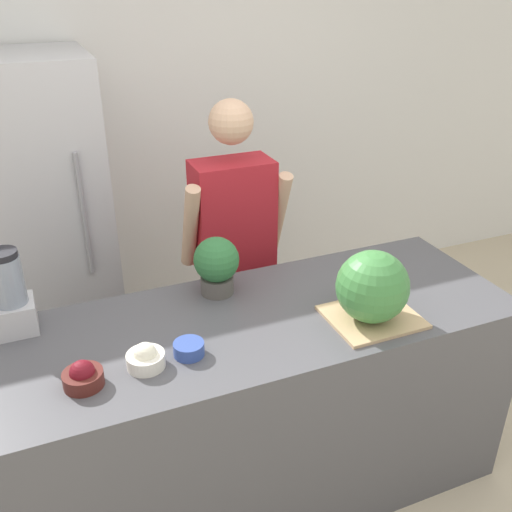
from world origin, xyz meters
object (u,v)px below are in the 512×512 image
object	(u,v)px
bowl_small_blue	(189,349)
potted_plant	(217,264)
bowl_cream	(146,358)
refrigerator	(37,227)
bowl_cherries	(83,376)
blender	(11,297)
watermelon	(372,287)
person	(234,255)

from	to	relation	value
bowl_small_blue	potted_plant	size ratio (longest dim) A/B	0.44
bowl_cream	potted_plant	bearing A→B (deg)	44.18
bowl_cream	refrigerator	bearing A→B (deg)	100.67
bowl_cherries	bowl_cream	size ratio (longest dim) A/B	1.00
blender	potted_plant	size ratio (longest dim) A/B	1.33
refrigerator	bowl_cherries	xyz separation A→B (m)	(0.06, -1.45, 0.06)
watermelon	bowl_cream	size ratio (longest dim) A/B	2.10
watermelon	potted_plant	world-z (taller)	watermelon
person	bowl_small_blue	bearing A→B (deg)	-119.97
bowl_cherries	blender	distance (m)	0.48
watermelon	bowl_small_blue	bearing A→B (deg)	175.12
refrigerator	blender	xyz separation A→B (m)	(-0.13, -1.03, 0.17)
watermelon	refrigerator	bearing A→B (deg)	127.22
blender	bowl_small_blue	bearing A→B (deg)	-35.68
bowl_cherries	bowl_small_blue	distance (m)	0.37
blender	potted_plant	world-z (taller)	blender
bowl_cream	bowl_small_blue	bearing A→B (deg)	2.81
bowl_small_blue	blender	xyz separation A→B (m)	(-0.55, 0.40, 0.12)
person	potted_plant	world-z (taller)	person
potted_plant	blender	bearing A→B (deg)	178.07
watermelon	potted_plant	size ratio (longest dim) A/B	1.11
potted_plant	bowl_cream	bearing A→B (deg)	-135.82
refrigerator	bowl_cherries	bearing A→B (deg)	-87.64
person	potted_plant	xyz separation A→B (m)	(-0.24, -0.46, 0.22)
bowl_cherries	person	bearing A→B (deg)	45.43
bowl_small_blue	potted_plant	distance (m)	0.45
bowl_small_blue	blender	distance (m)	0.69
person	potted_plant	bearing A→B (deg)	-118.00
person	blender	distance (m)	1.14
blender	watermelon	bearing A→B (deg)	-19.98
bowl_cream	bowl_small_blue	world-z (taller)	bowl_cream
bowl_small_blue	refrigerator	bearing A→B (deg)	106.59
person	watermelon	world-z (taller)	person
person	watermelon	distance (m)	0.95
bowl_cream	watermelon	bearing A→B (deg)	-3.50
bowl_cherries	bowl_cream	bearing A→B (deg)	5.27
person	blender	bearing A→B (deg)	-157.28
refrigerator	bowl_small_blue	size ratio (longest dim) A/B	16.16
refrigerator	bowl_small_blue	distance (m)	1.49
refrigerator	bowl_cherries	distance (m)	1.46
refrigerator	watermelon	distance (m)	1.88
bowl_cherries	bowl_small_blue	size ratio (longest dim) A/B	1.21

